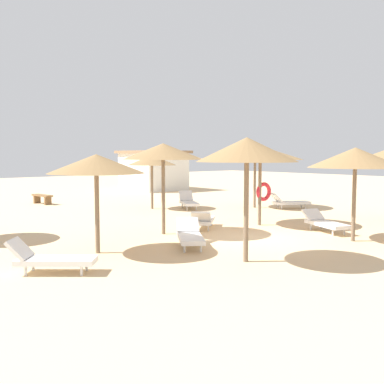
{
  "coord_description": "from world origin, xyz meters",
  "views": [
    {
      "loc": [
        -10.7,
        -9.52,
        2.61
      ],
      "look_at": [
        0.0,
        3.0,
        1.2
      ],
      "focal_mm": 41.82,
      "sensor_mm": 36.0,
      "label": 1
    }
  ],
  "objects_px": {
    "parasol_5": "(96,164)",
    "lounger_4": "(203,220)",
    "parasol_6": "(355,158)",
    "lounger_2": "(289,202)",
    "parasol_1": "(152,160)",
    "beach_cabana": "(153,170)",
    "parasol_8": "(260,154)",
    "lounger_6": "(325,222)",
    "lounger_5": "(50,259)",
    "bench_0": "(42,197)",
    "parasol_2": "(255,150)",
    "parasol_4": "(163,152)",
    "lounger_3": "(190,235)",
    "parasol_3": "(247,150)",
    "lounger_1": "(188,202)"
  },
  "relations": [
    {
      "from": "parasol_1",
      "to": "parasol_2",
      "type": "distance_m",
      "value": 4.99
    },
    {
      "from": "lounger_3",
      "to": "beach_cabana",
      "type": "distance_m",
      "value": 20.13
    },
    {
      "from": "parasol_1",
      "to": "parasol_5",
      "type": "relative_size",
      "value": 0.98
    },
    {
      "from": "parasol_5",
      "to": "lounger_6",
      "type": "distance_m",
      "value": 7.91
    },
    {
      "from": "parasol_5",
      "to": "bench_0",
      "type": "xyz_separation_m",
      "value": [
        3.45,
        12.22,
        -1.99
      ]
    },
    {
      "from": "parasol_2",
      "to": "beach_cabana",
      "type": "bearing_deg",
      "value": 78.13
    },
    {
      "from": "parasol_1",
      "to": "parasol_4",
      "type": "height_order",
      "value": "parasol_4"
    },
    {
      "from": "lounger_2",
      "to": "lounger_5",
      "type": "relative_size",
      "value": 1.06
    },
    {
      "from": "lounger_2",
      "to": "bench_0",
      "type": "xyz_separation_m",
      "value": [
        -8.15,
        9.6,
        0.02
      ]
    },
    {
      "from": "lounger_4",
      "to": "parasol_6",
      "type": "bearing_deg",
      "value": -67.07
    },
    {
      "from": "parasol_5",
      "to": "parasol_6",
      "type": "height_order",
      "value": "parasol_6"
    },
    {
      "from": "parasol_6",
      "to": "parasol_4",
      "type": "bearing_deg",
      "value": 127.8
    },
    {
      "from": "parasol_8",
      "to": "lounger_6",
      "type": "bearing_deg",
      "value": -76.04
    },
    {
      "from": "bench_0",
      "to": "parasol_8",
      "type": "bearing_deg",
      "value": -74.36
    },
    {
      "from": "parasol_4",
      "to": "lounger_1",
      "type": "distance_m",
      "value": 7.23
    },
    {
      "from": "parasol_5",
      "to": "parasol_8",
      "type": "xyz_separation_m",
      "value": [
        6.78,
        0.29,
        0.28
      ]
    },
    {
      "from": "parasol_5",
      "to": "parasol_4",
      "type": "bearing_deg",
      "value": 20.31
    },
    {
      "from": "lounger_4",
      "to": "parasol_2",
      "type": "bearing_deg",
      "value": 26.28
    },
    {
      "from": "parasol_1",
      "to": "beach_cabana",
      "type": "xyz_separation_m",
      "value": [
        6.59,
        9.11,
        -0.85
      ]
    },
    {
      "from": "beach_cabana",
      "to": "parasol_6",
      "type": "bearing_deg",
      "value": -108.75
    },
    {
      "from": "lounger_2",
      "to": "beach_cabana",
      "type": "xyz_separation_m",
      "value": [
        1.62,
        13.34,
        1.12
      ]
    },
    {
      "from": "lounger_1",
      "to": "parasol_5",
      "type": "bearing_deg",
      "value": -144.12
    },
    {
      "from": "parasol_1",
      "to": "lounger_4",
      "type": "distance_m",
      "value": 6.45
    },
    {
      "from": "parasol_8",
      "to": "lounger_1",
      "type": "xyz_separation_m",
      "value": [
        1.21,
        5.49,
        -2.29
      ]
    },
    {
      "from": "lounger_3",
      "to": "lounger_5",
      "type": "relative_size",
      "value": 1.05
    },
    {
      "from": "parasol_1",
      "to": "lounger_4",
      "type": "relative_size",
      "value": 1.39
    },
    {
      "from": "lounger_3",
      "to": "lounger_6",
      "type": "bearing_deg",
      "value": -12.36
    },
    {
      "from": "parasol_8",
      "to": "parasol_3",
      "type": "bearing_deg",
      "value": -142.4
    },
    {
      "from": "beach_cabana",
      "to": "parasol_8",
      "type": "bearing_deg",
      "value": -112.34
    },
    {
      "from": "lounger_4",
      "to": "lounger_5",
      "type": "distance_m",
      "value": 6.8
    },
    {
      "from": "parasol_4",
      "to": "lounger_2",
      "type": "bearing_deg",
      "value": 9.95
    },
    {
      "from": "parasol_1",
      "to": "parasol_2",
      "type": "relative_size",
      "value": 0.82
    },
    {
      "from": "parasol_2",
      "to": "lounger_2",
      "type": "xyz_separation_m",
      "value": [
        0.89,
        -1.39,
        -2.47
      ]
    },
    {
      "from": "lounger_6",
      "to": "bench_0",
      "type": "height_order",
      "value": "lounger_6"
    },
    {
      "from": "parasol_8",
      "to": "lounger_4",
      "type": "xyz_separation_m",
      "value": [
        -2.11,
        0.74,
        -2.3
      ]
    },
    {
      "from": "parasol_1",
      "to": "lounger_2",
      "type": "relative_size",
      "value": 1.31
    },
    {
      "from": "parasol_1",
      "to": "lounger_1",
      "type": "relative_size",
      "value": 1.32
    },
    {
      "from": "parasol_4",
      "to": "lounger_6",
      "type": "xyz_separation_m",
      "value": [
        4.37,
        -3.17,
        -2.36
      ]
    },
    {
      "from": "parasol_2",
      "to": "parasol_8",
      "type": "bearing_deg",
      "value": -136.55
    },
    {
      "from": "lounger_3",
      "to": "parasol_6",
      "type": "bearing_deg",
      "value": -31.26
    },
    {
      "from": "parasol_6",
      "to": "lounger_2",
      "type": "height_order",
      "value": "parasol_6"
    },
    {
      "from": "parasol_5",
      "to": "lounger_6",
      "type": "height_order",
      "value": "parasol_5"
    },
    {
      "from": "lounger_2",
      "to": "bench_0",
      "type": "relative_size",
      "value": 1.27
    },
    {
      "from": "parasol_1",
      "to": "bench_0",
      "type": "bearing_deg",
      "value": 120.71
    },
    {
      "from": "parasol_5",
      "to": "lounger_4",
      "type": "bearing_deg",
      "value": 12.45
    },
    {
      "from": "parasol_6",
      "to": "lounger_2",
      "type": "relative_size",
      "value": 1.44
    },
    {
      "from": "bench_0",
      "to": "lounger_2",
      "type": "bearing_deg",
      "value": -49.64
    },
    {
      "from": "parasol_2",
      "to": "parasol_4",
      "type": "bearing_deg",
      "value": -159.38
    },
    {
      "from": "parasol_8",
      "to": "lounger_6",
      "type": "distance_m",
      "value": 3.34
    },
    {
      "from": "parasol_6",
      "to": "lounger_4",
      "type": "height_order",
      "value": "parasol_6"
    }
  ]
}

